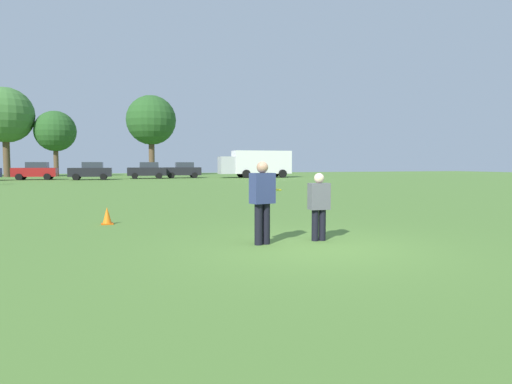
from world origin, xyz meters
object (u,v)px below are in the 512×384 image
player_defender (319,203)px  parked_car_mid_right (147,170)px  traffic_cone (107,216)px  player_thrower (262,198)px  parked_car_mid_left (35,171)px  box_truck (256,163)px  frisbee (275,190)px  parked_car_near_right (183,170)px  parked_car_center (91,171)px

player_defender → parked_car_mid_right: size_ratio=0.34×
traffic_cone → parked_car_mid_right: parked_car_mid_right is taller
player_thrower → parked_car_mid_left: parked_car_mid_left is taller
box_truck → frisbee: bearing=-109.1°
traffic_cone → parked_car_near_right: size_ratio=0.11×
player_defender → traffic_cone: (-4.24, 4.28, -0.58)m
player_defender → parked_car_mid_left: size_ratio=0.34×
frisbee → player_defender: bearing=-8.8°
player_thrower → parked_car_mid_left: (-9.13, 42.63, -0.04)m
parked_car_center → player_thrower: bearing=-84.7°
parked_car_near_right → box_truck: 8.69m
parked_car_near_right → box_truck: (8.53, -1.45, 0.83)m
player_thrower → parked_car_mid_left: bearing=102.1°
traffic_cone → parked_car_center: bearing=91.3°
traffic_cone → box_truck: (17.68, 37.46, 1.52)m
traffic_cone → parked_car_mid_left: (-6.19, 38.33, 0.69)m
frisbee → box_truck: bearing=70.9°
parked_car_near_right → player_defender: bearing=-96.5°
player_defender → parked_car_mid_left: (-10.44, 42.61, 0.11)m
player_defender → parked_car_center: 40.86m
parked_car_mid_right → box_truck: bearing=-3.7°
player_thrower → parked_car_mid_left: size_ratio=0.40×
parked_car_mid_right → parked_car_near_right: (4.09, 0.63, 0.00)m
traffic_cone → parked_car_near_right: (9.15, 38.91, 0.69)m
player_thrower → frisbee: 0.42m
player_defender → box_truck: bearing=72.2°
parked_car_center → box_truck: size_ratio=0.50×
parked_car_mid_left → parked_car_center: bearing=-21.0°
player_thrower → player_defender: bearing=1.0°
player_thrower → parked_car_near_right: size_ratio=0.40×
player_defender → frisbee: (-0.95, 0.15, 0.30)m
player_defender → player_thrower: bearing=-179.0°
player_defender → parked_car_mid_right: (0.82, 42.56, 0.11)m
player_thrower → box_truck: 44.29m
box_truck → parked_car_near_right: bearing=170.3°
parked_car_near_right → frisbee: bearing=-97.8°
parked_car_mid_left → parked_car_center: size_ratio=1.00×
box_truck → parked_car_mid_right: bearing=176.3°
player_defender → parked_car_center: (-5.05, 40.54, 0.11)m
box_truck → parked_car_center: bearing=-176.3°
frisbee → parked_car_center: 40.60m
player_thrower → parked_car_mid_right: bearing=87.1°
parked_car_mid_left → parked_car_near_right: bearing=2.2°
traffic_cone → box_truck: 41.45m
traffic_cone → parked_car_center: (-0.80, 36.26, 0.69)m
player_thrower → parked_car_near_right: (6.21, 43.21, -0.04)m
player_defender → parked_car_near_right: bearing=83.5°
parked_car_center → parked_car_mid_right: 6.20m
player_thrower → parked_car_mid_left: 43.60m
player_thrower → parked_car_mid_right: (2.12, 42.58, -0.04)m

